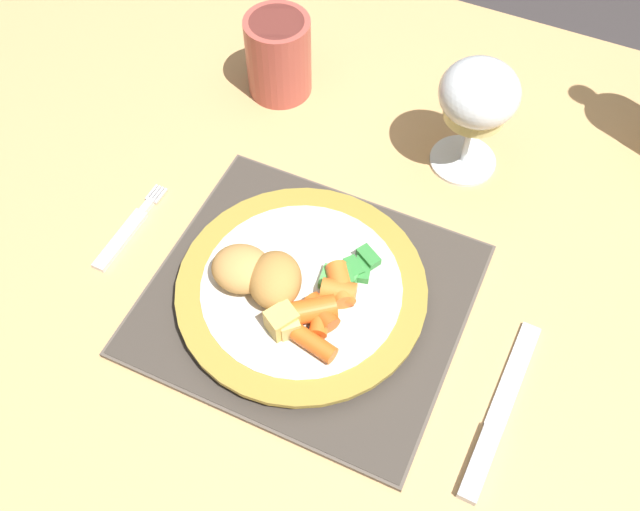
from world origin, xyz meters
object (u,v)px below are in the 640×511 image
fork (126,232)px  wine_glass (478,98)px  dining_table (373,320)px  drinking_cup (278,55)px  table_knife (495,423)px  dinner_plate (302,290)px

fork → wine_glass: 0.39m
dining_table → wine_glass: size_ratio=10.22×
drinking_cup → table_knife: bearing=-39.9°
fork → drinking_cup: size_ratio=1.23×
table_knife → fork: bearing=174.4°
dining_table → fork: bearing=-167.8°
dining_table → wine_glass: 0.26m
drinking_cup → wine_glass: bearing=-4.9°
wine_glass → dining_table: bearing=-98.5°
dining_table → dinner_plate: size_ratio=5.76×
dinner_plate → fork: dinner_plate is taller
table_knife → drinking_cup: bearing=140.1°
table_knife → dinner_plate: bearing=167.9°
dinner_plate → drinking_cup: bearing=120.4°
dinner_plate → fork: size_ratio=2.01×
fork → table_knife: bearing=-5.6°
dining_table → drinking_cup: size_ratio=14.22×
fork → wine_glass: size_ratio=0.88×
table_knife → wine_glass: size_ratio=1.35×
dinner_plate → wine_glass: wine_glass is taller
table_knife → wine_glass: (-0.12, 0.28, 0.09)m
table_knife → drinking_cup: (-0.36, 0.30, 0.05)m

